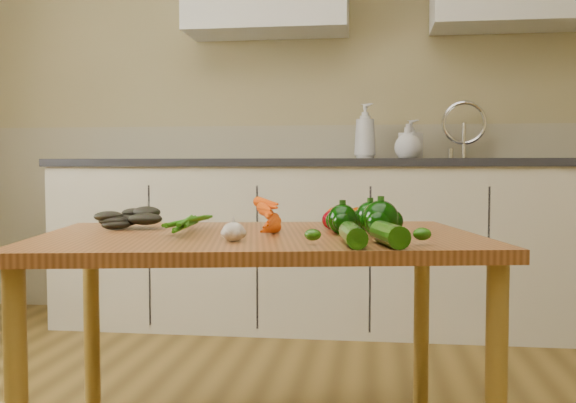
% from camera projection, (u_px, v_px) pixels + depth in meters
% --- Properties ---
extents(counter_run, '(2.84, 0.64, 1.14)m').
position_uv_depth(counter_run, '(320.00, 241.00, 3.46)').
color(counter_run, beige).
rests_on(counter_run, ground).
extents(table, '(1.37, 1.01, 0.66)m').
position_uv_depth(table, '(259.00, 259.00, 1.84)').
color(table, '#97592B').
rests_on(table, ground).
extents(soap_bottle_a, '(0.17, 0.17, 0.31)m').
position_uv_depth(soap_bottle_a, '(365.00, 132.00, 3.52)').
color(soap_bottle_a, silver).
rests_on(soap_bottle_a, counter_run).
extents(soap_bottle_b, '(0.14, 0.14, 0.21)m').
position_uv_depth(soap_bottle_b, '(411.00, 140.00, 3.49)').
color(soap_bottle_b, silver).
rests_on(soap_bottle_b, counter_run).
extents(soap_bottle_c, '(0.18, 0.18, 0.19)m').
position_uv_depth(soap_bottle_c, '(408.00, 142.00, 3.45)').
color(soap_bottle_c, silver).
rests_on(soap_bottle_c, counter_run).
extents(carrot_bunch, '(0.26, 0.22, 0.06)m').
position_uv_depth(carrot_bunch, '(242.00, 221.00, 1.89)').
color(carrot_bunch, '#EA4B05').
rests_on(carrot_bunch, table).
extents(leafy_greens, '(0.18, 0.16, 0.09)m').
position_uv_depth(leafy_greens, '(130.00, 214.00, 2.00)').
color(leafy_greens, black).
rests_on(leafy_greens, table).
extents(garlic_bulb, '(0.06, 0.06, 0.05)m').
position_uv_depth(garlic_bulb, '(233.00, 232.00, 1.64)').
color(garlic_bulb, beige).
rests_on(garlic_bulb, table).
extents(pepper_a, '(0.08, 0.08, 0.08)m').
position_uv_depth(pepper_a, '(343.00, 220.00, 1.82)').
color(pepper_a, black).
rests_on(pepper_a, table).
extents(pepper_b, '(0.09, 0.09, 0.09)m').
position_uv_depth(pepper_b, '(370.00, 217.00, 1.90)').
color(pepper_b, black).
rests_on(pepper_b, table).
extents(pepper_c, '(0.10, 0.10, 0.10)m').
position_uv_depth(pepper_c, '(381.00, 220.00, 1.73)').
color(pepper_c, black).
rests_on(pepper_c, table).
extents(tomato_a, '(0.06, 0.06, 0.06)m').
position_uv_depth(tomato_a, '(333.00, 220.00, 1.96)').
color(tomato_a, maroon).
rests_on(tomato_a, table).
extents(tomato_b, '(0.07, 0.07, 0.07)m').
position_uv_depth(tomato_b, '(336.00, 217.00, 2.01)').
color(tomato_b, '#C33B04').
rests_on(tomato_b, table).
extents(tomato_c, '(0.07, 0.07, 0.07)m').
position_uv_depth(tomato_c, '(358.00, 218.00, 2.01)').
color(tomato_c, '#C33B04').
rests_on(tomato_c, table).
extents(zucchini_a, '(0.10, 0.17, 0.06)m').
position_uv_depth(zucchini_a, '(389.00, 234.00, 1.55)').
color(zucchini_a, '#164807').
rests_on(zucchini_a, table).
extents(zucchini_b, '(0.08, 0.20, 0.05)m').
position_uv_depth(zucchini_b, '(353.00, 235.00, 1.56)').
color(zucchini_b, '#164807').
rests_on(zucchini_b, table).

